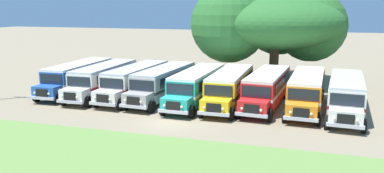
{
  "coord_description": "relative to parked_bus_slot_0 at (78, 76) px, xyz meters",
  "views": [
    {
      "loc": [
        9.55,
        -26.13,
        8.36
      ],
      "look_at": [
        0.0,
        5.04,
        1.6
      ],
      "focal_mm": 36.31,
      "sensor_mm": 36.0,
      "label": 1
    }
  ],
  "objects": [
    {
      "name": "ground_plane",
      "position": [
        12.4,
        -6.83,
        -1.58
      ],
      "size": [
        220.0,
        220.0,
        0.0
      ],
      "primitive_type": "plane",
      "color": "#84755B"
    },
    {
      "name": "foreground_grass_strip",
      "position": [
        12.4,
        -14.49,
        -1.58
      ],
      "size": [
        80.0,
        8.34,
        0.01
      ],
      "primitive_type": "cube",
      "color": "olive",
      "rests_on": "ground_plane"
    },
    {
      "name": "parked_bus_slot_0",
      "position": [
        0.0,
        0.0,
        0.0
      ],
      "size": [
        2.88,
        10.86,
        2.82
      ],
      "rotation": [
        0.0,
        0.0,
        -1.55
      ],
      "color": "#23519E",
      "rests_on": "ground_plane"
    },
    {
      "name": "parked_bus_slot_1",
      "position": [
        3.12,
        -0.44,
        0.0
      ],
      "size": [
        2.79,
        10.85,
        2.82
      ],
      "rotation": [
        0.0,
        0.0,
        -1.56
      ],
      "color": "silver",
      "rests_on": "ground_plane"
    },
    {
      "name": "parked_bus_slot_2",
      "position": [
        6.41,
        -0.31,
        0.0
      ],
      "size": [
        3.09,
        10.89,
        2.82
      ],
      "rotation": [
        0.0,
        0.0,
        -1.62
      ],
      "color": "silver",
      "rests_on": "ground_plane"
    },
    {
      "name": "parked_bus_slot_3",
      "position": [
        9.24,
        -0.32,
        0.0
      ],
      "size": [
        3.28,
        10.93,
        2.82
      ],
      "rotation": [
        0.0,
        0.0,
        -1.64
      ],
      "color": "#9E9993",
      "rests_on": "ground_plane"
    },
    {
      "name": "parked_bus_slot_4",
      "position": [
        12.57,
        -0.83,
        0.0
      ],
      "size": [
        2.98,
        10.88,
        2.82
      ],
      "rotation": [
        0.0,
        0.0,
        -1.6
      ],
      "color": "teal",
      "rests_on": "ground_plane"
    },
    {
      "name": "parked_bus_slot_5",
      "position": [
        15.45,
        -0.54,
        0.0
      ],
      "size": [
        2.72,
        10.85,
        2.82
      ],
      "rotation": [
        0.0,
        0.0,
        -1.58
      ],
      "color": "yellow",
      "rests_on": "ground_plane"
    },
    {
      "name": "parked_bus_slot_6",
      "position": [
        18.56,
        -0.03,
        0.0
      ],
      "size": [
        3.4,
        10.95,
        2.82
      ],
      "rotation": [
        0.0,
        0.0,
        -1.65
      ],
      "color": "red",
      "rests_on": "ground_plane"
    },
    {
      "name": "parked_bus_slot_7",
      "position": [
        21.85,
        -0.03,
        0.0
      ],
      "size": [
        3.11,
        10.9,
        2.82
      ],
      "rotation": [
        0.0,
        0.0,
        -1.62
      ],
      "color": "orange",
      "rests_on": "ground_plane"
    },
    {
      "name": "parked_bus_slot_8",
      "position": [
        24.84,
        -0.81,
        0.0
      ],
      "size": [
        3.32,
        10.94,
        2.82
      ],
      "rotation": [
        0.0,
        0.0,
        -1.64
      ],
      "color": "silver",
      "rests_on": "ground_plane"
    },
    {
      "name": "broad_shade_tree",
      "position": [
        17.78,
        10.55,
        4.95
      ],
      "size": [
        16.35,
        13.93,
        10.77
      ],
      "color": "brown",
      "rests_on": "ground_plane"
    }
  ]
}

